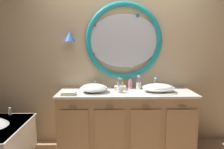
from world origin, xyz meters
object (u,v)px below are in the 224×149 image
Objects in this scene: soap_dispenser at (130,84)px; sink_basin_right at (158,88)px; sink_basin_left at (94,88)px; toiletry_basket at (120,88)px; folded_hand_towel at (69,94)px; toothbrush_holder_right at (139,85)px; toothbrush_holder_left at (120,89)px.

sink_basin_right is at bearing -31.15° from soap_dispenser.
sink_basin_left is 2.26× the size of toiletry_basket.
folded_hand_towel is (-0.86, -0.38, -0.05)m from soap_dispenser.
sink_basin_right is 0.55m from toiletry_basket.
sink_basin_right reaches higher than folded_hand_towel.
folded_hand_towel is (-0.32, -0.16, -0.04)m from sink_basin_left.
folded_hand_towel is at bearing -160.26° from toothbrush_holder_right.
toothbrush_holder_left is 0.38m from toothbrush_holder_right.
toothbrush_holder_right is (0.66, 0.20, -0.00)m from sink_basin_left.
folded_hand_towel is at bearing -172.77° from sink_basin_right.
toiletry_basket is (0.38, 0.14, -0.03)m from sink_basin_left.
sink_basin_right is 1.25m from folded_hand_towel.
sink_basin_right is 0.44m from soap_dispenser.
sink_basin_left is 0.58m from soap_dispenser.
folded_hand_towel is (-0.99, -0.35, -0.04)m from toothbrush_holder_right.
folded_hand_towel is at bearing -170.37° from toothbrush_holder_left.
toiletry_basket is (-0.28, -0.06, -0.03)m from toothbrush_holder_right.
toothbrush_holder_right reaches higher than sink_basin_left.
toiletry_basket is (0.70, 0.30, 0.01)m from folded_hand_towel.
soap_dispenser is at bearing 29.16° from toiletry_basket.
toothbrush_holder_right is 1.42× the size of soap_dispenser.
toothbrush_holder_right is 0.29m from toiletry_basket.
toothbrush_holder_left is 1.29× the size of toiletry_basket.
sink_basin_left reaches higher than folded_hand_towel.
toothbrush_holder_right is 1.14× the size of folded_hand_towel.
sink_basin_left is at bearing 25.81° from folded_hand_towel.
sink_basin_right is at bearing 7.23° from folded_hand_towel.
toiletry_basket is at bearing 20.26° from sink_basin_left.
sink_basin_left is at bearing 180.00° from sink_basin_right.
sink_basin_left and sink_basin_right have the same top height.
toiletry_basket reaches higher than folded_hand_towel.
soap_dispenser is at bearing 148.85° from sink_basin_right.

